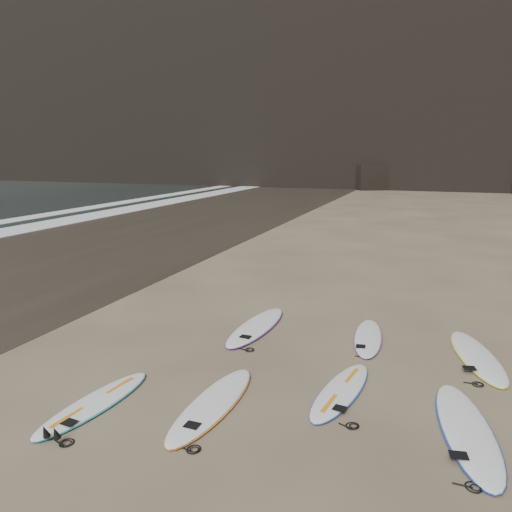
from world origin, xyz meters
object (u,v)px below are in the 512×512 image
at_px(surfboard_0, 95,402).
at_px(surfboard_6, 368,337).
at_px(surfboard_1, 213,403).
at_px(surfboard_5, 256,326).
at_px(surfboard_7, 477,356).
at_px(surfboard_3, 467,429).
at_px(surfboard_2, 341,390).

distance_m(surfboard_0, surfboard_6, 5.48).
relative_size(surfboard_1, surfboard_5, 0.94).
distance_m(surfboard_5, surfboard_7, 4.42).
xyz_separation_m(surfboard_1, surfboard_6, (1.85, 3.59, -0.01)).
distance_m(surfboard_3, surfboard_5, 5.02).
height_order(surfboard_5, surfboard_7, surfboard_5).
bearing_deg(surfboard_0, surfboard_5, 79.81).
bearing_deg(surfboard_1, surfboard_7, 42.01).
distance_m(surfboard_2, surfboard_3, 1.92).
bearing_deg(surfboard_1, surfboard_2, 33.38).
bearing_deg(surfboard_6, surfboard_3, -65.98).
relative_size(surfboard_3, surfboard_7, 1.04).
distance_m(surfboard_2, surfboard_5, 3.26).
relative_size(surfboard_1, surfboard_7, 0.98).
relative_size(surfboard_6, surfboard_7, 0.86).
relative_size(surfboard_0, surfboard_3, 0.86).
relative_size(surfboard_0, surfboard_6, 1.04).
bearing_deg(surfboard_6, surfboard_0, -135.83).
height_order(surfboard_5, surfboard_6, surfboard_5).
relative_size(surfboard_1, surfboard_3, 0.95).
distance_m(surfboard_0, surfboard_2, 3.83).
xyz_separation_m(surfboard_0, surfboard_6, (3.54, 4.18, -0.00)).
bearing_deg(surfboard_0, surfboard_3, 17.99).
distance_m(surfboard_2, surfboard_7, 3.08).
bearing_deg(surfboard_2, surfboard_7, 54.68).
bearing_deg(surfboard_7, surfboard_0, -158.84).
height_order(surfboard_2, surfboard_6, same).
height_order(surfboard_6, surfboard_7, surfboard_7).
relative_size(surfboard_0, surfboard_7, 0.89).
height_order(surfboard_3, surfboard_5, same).
distance_m(surfboard_3, surfboard_6, 3.53).
height_order(surfboard_1, surfboard_6, surfboard_1).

